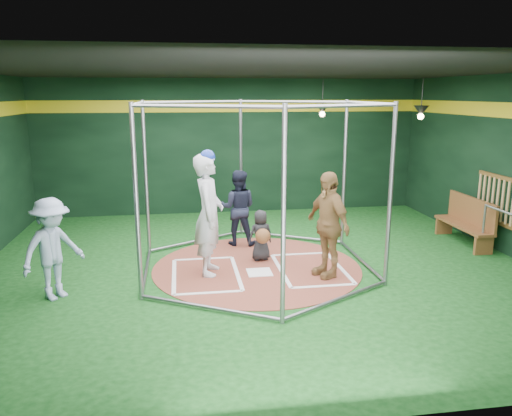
{
  "coord_description": "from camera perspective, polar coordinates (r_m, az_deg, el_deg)",
  "views": [
    {
      "loc": [
        -1.33,
        -8.57,
        3.12
      ],
      "look_at": [
        0.0,
        0.1,
        1.1
      ],
      "focal_mm": 35.0,
      "sensor_mm": 36.0,
      "label": 1
    }
  ],
  "objects": [
    {
      "name": "catcher_figure",
      "position": [
        9.43,
        0.56,
        -3.13
      ],
      "size": [
        0.52,
        0.59,
        0.97
      ],
      "color": "black",
      "rests_on": "clay_disc"
    },
    {
      "name": "pendant_lamp_far",
      "position": [
        11.84,
        18.35,
        10.49
      ],
      "size": [
        0.34,
        0.34,
        0.9
      ],
      "color": "black",
      "rests_on": "room_shell"
    },
    {
      "name": "visitor_leopard",
      "position": [
        8.63,
        8.19,
        -1.87
      ],
      "size": [
        0.79,
        1.16,
        1.84
      ],
      "primitive_type": "imported",
      "rotation": [
        0.0,
        0.0,
        -1.22
      ],
      "color": "tan",
      "rests_on": "clay_disc"
    },
    {
      "name": "steel_railing",
      "position": [
        10.33,
        26.32,
        -2.07
      ],
      "size": [
        0.05,
        1.17,
        1.01
      ],
      "color": "gray",
      "rests_on": "ground"
    },
    {
      "name": "clay_disc",
      "position": [
        9.21,
        0.1,
        -6.78
      ],
      "size": [
        3.8,
        3.8,
        0.01
      ],
      "primitive_type": "cylinder",
      "color": "brown",
      "rests_on": "ground"
    },
    {
      "name": "bat_rack",
      "position": [
        11.13,
        25.69,
        0.95
      ],
      "size": [
        0.07,
        1.25,
        0.98
      ],
      "color": "brown",
      "rests_on": "room_shell"
    },
    {
      "name": "batter_box_right",
      "position": [
        9.17,
        6.26,
        -6.9
      ],
      "size": [
        1.17,
        1.77,
        0.01
      ],
      "color": "white",
      "rests_on": "clay_disc"
    },
    {
      "name": "batter_figure",
      "position": [
        8.66,
        -5.42,
        -0.64
      ],
      "size": [
        0.62,
        0.84,
        2.19
      ],
      "color": "silver",
      "rests_on": "clay_disc"
    },
    {
      "name": "batter_box_left",
      "position": [
        8.89,
        -5.77,
        -7.54
      ],
      "size": [
        1.17,
        1.77,
        0.01
      ],
      "color": "white",
      "rests_on": "clay_disc"
    },
    {
      "name": "dugout_bench",
      "position": [
        11.43,
        22.99,
        -1.29
      ],
      "size": [
        0.4,
        1.71,
        1.0
      ],
      "color": "brown",
      "rests_on": "ground"
    },
    {
      "name": "bystander_blue",
      "position": [
        8.26,
        -22.24,
        -4.36
      ],
      "size": [
        1.14,
        1.15,
        1.59
      ],
      "primitive_type": "imported",
      "rotation": [
        0.0,
        0.0,
        0.8
      ],
      "color": "#97AAC8",
      "rests_on": "ground"
    },
    {
      "name": "umpire",
      "position": [
        10.37,
        -2.07,
        0.04
      ],
      "size": [
        0.88,
        0.76,
        1.58
      ],
      "primitive_type": "imported",
      "rotation": [
        0.0,
        0.0,
        2.91
      ],
      "color": "black",
      "rests_on": "clay_disc"
    },
    {
      "name": "batting_cage",
      "position": [
        8.82,
        0.1,
        2.39
      ],
      "size": [
        4.05,
        4.67,
        3.0
      ],
      "color": "gray",
      "rests_on": "ground"
    },
    {
      "name": "room_shell",
      "position": [
        8.79,
        0.09,
        4.03
      ],
      "size": [
        10.1,
        9.1,
        3.53
      ],
      "color": "#0C380F",
      "rests_on": "ground"
    },
    {
      "name": "home_plate",
      "position": [
        8.93,
        0.39,
        -7.35
      ],
      "size": [
        0.43,
        0.43,
        0.01
      ],
      "primitive_type": "cube",
      "color": "white",
      "rests_on": "clay_disc"
    },
    {
      "name": "pendant_lamp_near",
      "position": [
        12.68,
        7.59,
        11.14
      ],
      "size": [
        0.34,
        0.34,
        0.9
      ],
      "color": "black",
      "rests_on": "room_shell"
    }
  ]
}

